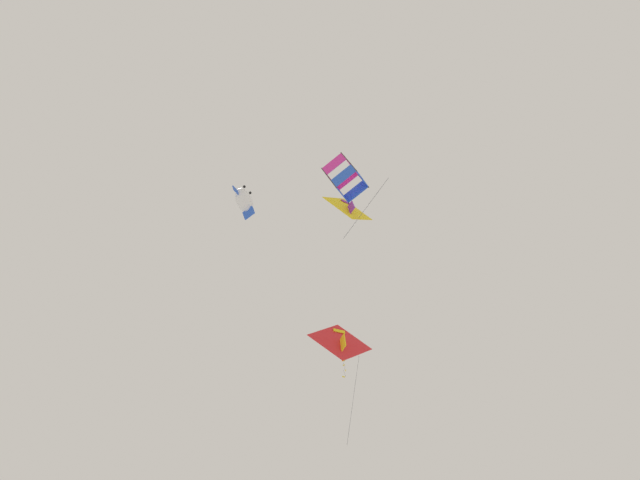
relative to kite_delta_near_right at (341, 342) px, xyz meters
name	(u,v)px	position (x,y,z in m)	size (l,w,h in m)	color
kite_delta_near_right	(341,342)	(0.00, 0.00, 0.00)	(1.58, 3.18, 7.58)	red
kite_delta_low_drifter	(349,208)	(6.59, -4.37, 3.74)	(0.89, 2.43, 1.48)	yellow
kite_box_upper_right	(345,178)	(11.01, -8.15, -0.01)	(2.50, 2.08, 5.56)	#DB2D93
kite_fish_highest	(244,200)	(5.02, -9.78, 2.51)	(1.64, 1.56, 2.42)	white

